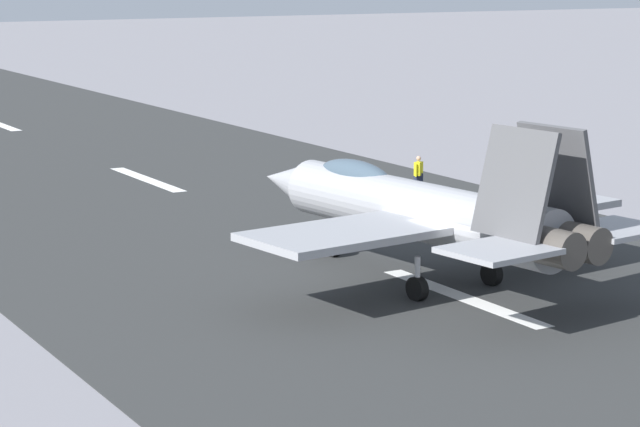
# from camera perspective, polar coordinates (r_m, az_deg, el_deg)

# --- Properties ---
(ground_plane) EXTENTS (400.00, 400.00, 0.00)m
(ground_plane) POSITION_cam_1_polar(r_m,az_deg,el_deg) (40.11, 6.38, -3.76)
(ground_plane) COLOR gray
(runway_strip) EXTENTS (240.00, 26.00, 0.02)m
(runway_strip) POSITION_cam_1_polar(r_m,az_deg,el_deg) (40.10, 6.39, -3.75)
(runway_strip) COLOR #2E302F
(runway_strip) RESTS_ON ground
(fighter_jet) EXTENTS (16.34, 13.91, 5.63)m
(fighter_jet) POSITION_cam_1_polar(r_m,az_deg,el_deg) (41.45, 4.43, 0.21)
(fighter_jet) COLOR #929399
(fighter_jet) RESTS_ON ground
(crew_person) EXTENTS (0.48, 0.60, 1.69)m
(crew_person) POSITION_cam_1_polar(r_m,az_deg,el_deg) (58.14, 4.41, 1.75)
(crew_person) COLOR #1E2338
(crew_person) RESTS_ON ground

